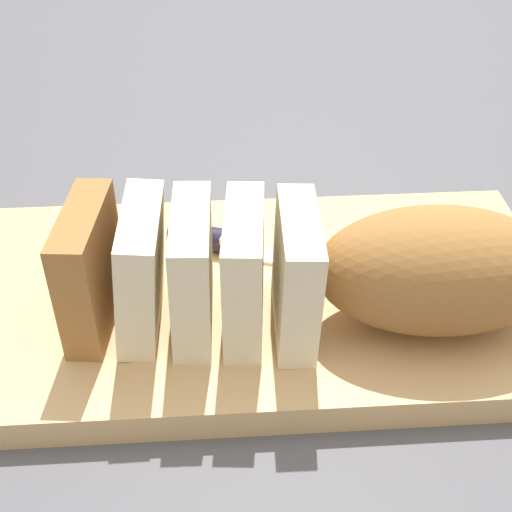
% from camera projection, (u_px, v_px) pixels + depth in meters
% --- Properties ---
extents(ground_plane, '(3.00, 3.00, 0.00)m').
position_uv_depth(ground_plane, '(256.00, 309.00, 0.58)').
color(ground_plane, '#4C4C51').
extents(cutting_board, '(0.49, 0.27, 0.02)m').
position_uv_depth(cutting_board, '(256.00, 298.00, 0.57)').
color(cutting_board, tan).
rests_on(cutting_board, ground_plane).
extents(bread_loaf, '(0.35, 0.11, 0.10)m').
position_uv_depth(bread_loaf, '(333.00, 271.00, 0.50)').
color(bread_loaf, '#996633').
rests_on(bread_loaf, cutting_board).
extents(bread_knife, '(0.28, 0.11, 0.02)m').
position_uv_depth(bread_knife, '(255.00, 248.00, 0.59)').
color(bread_knife, silver).
rests_on(bread_knife, cutting_board).
extents(crumb_near_knife, '(0.01, 0.01, 0.01)m').
position_uv_depth(crumb_near_knife, '(252.00, 267.00, 0.58)').
color(crumb_near_knife, '#996633').
rests_on(crumb_near_knife, cutting_board).
extents(crumb_near_loaf, '(0.00, 0.00, 0.00)m').
position_uv_depth(crumb_near_loaf, '(202.00, 283.00, 0.56)').
color(crumb_near_loaf, '#996633').
rests_on(crumb_near_loaf, cutting_board).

